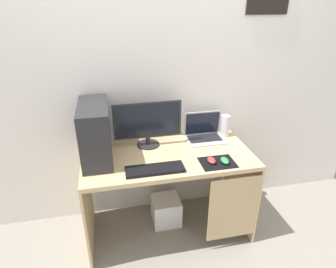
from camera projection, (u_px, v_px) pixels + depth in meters
ground_plane at (168, 227)px, 2.59m from camera, size 8.00×8.00×0.00m
wall_back at (159, 74)px, 2.35m from camera, size 4.00×0.05×2.60m
desk at (170, 172)px, 2.33m from camera, size 1.33×0.66×0.75m
pc_tower at (96, 132)px, 2.13m from camera, size 0.21×0.50×0.43m
monitor at (148, 123)px, 2.32m from camera, size 0.55×0.19×0.38m
laptop at (204, 134)px, 2.50m from camera, size 0.32×0.23×0.23m
speaker at (225, 126)px, 2.54m from camera, size 0.08×0.08×0.19m
keyboard at (155, 169)px, 2.05m from camera, size 0.42×0.14×0.02m
mousepad at (217, 163)px, 2.15m from camera, size 0.26×0.20×0.00m
mouse_left at (211, 160)px, 2.15m from camera, size 0.06×0.10×0.03m
mouse_right at (225, 161)px, 2.14m from camera, size 0.06×0.10×0.03m
subwoofer at (166, 210)px, 2.61m from camera, size 0.24×0.24×0.24m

